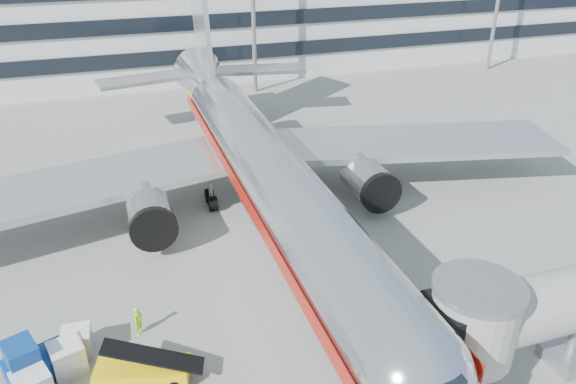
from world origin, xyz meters
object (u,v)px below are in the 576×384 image
object	(u,v)px
belt_loader	(142,370)
baggage_tug	(34,362)
main_jet	(259,162)
ramp_worker	(138,321)
cargo_container_left	(77,343)
cargo_container_right	(67,358)

from	to	relation	value
belt_loader	baggage_tug	bearing A→B (deg)	160.11
main_jet	baggage_tug	bearing A→B (deg)	-139.84
ramp_worker	cargo_container_left	bearing A→B (deg)	140.53
baggage_tug	cargo_container_left	world-z (taller)	baggage_tug
main_jet	cargo_container_left	size ratio (longest dim) A/B	33.76
cargo_container_left	ramp_worker	size ratio (longest dim) A/B	0.89
belt_loader	cargo_container_left	distance (m)	4.09
baggage_tug	cargo_container_right	bearing A→B (deg)	0.54
baggage_tug	cargo_container_left	size ratio (longest dim) A/B	2.37
main_jet	belt_loader	bearing A→B (deg)	-124.85
ramp_worker	cargo_container_right	bearing A→B (deg)	154.48
belt_loader	cargo_container_right	xyz separation A→B (m)	(-3.40, 1.77, 0.18)
main_jet	cargo_container_right	bearing A→B (deg)	-136.92
baggage_tug	ramp_worker	world-z (taller)	baggage_tug
belt_loader	ramp_worker	bearing A→B (deg)	87.69
belt_loader	cargo_container_right	bearing A→B (deg)	152.49
cargo_container_right	baggage_tug	bearing A→B (deg)	-179.46
cargo_container_left	ramp_worker	world-z (taller)	ramp_worker
baggage_tug	ramp_worker	bearing A→B (deg)	19.03
cargo_container_right	ramp_worker	size ratio (longest dim) A/B	1.11
main_jet	cargo_container_right	distance (m)	18.50
belt_loader	ramp_worker	world-z (taller)	belt_loader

